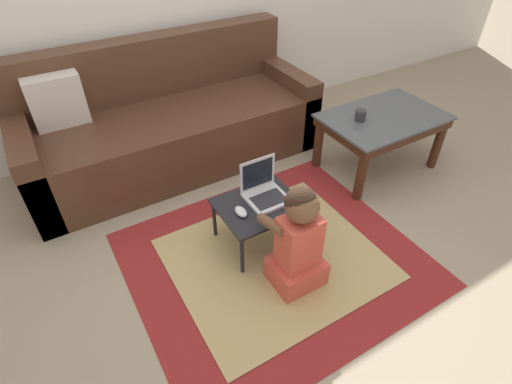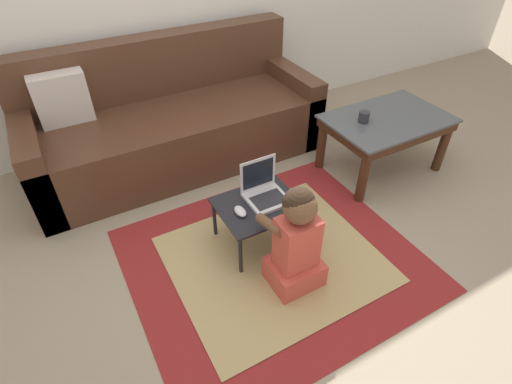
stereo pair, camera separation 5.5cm
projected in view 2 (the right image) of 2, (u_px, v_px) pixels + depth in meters
ground_plane at (257, 235)px, 2.67m from camera, size 16.00×16.00×0.00m
area_rug at (274, 259)px, 2.49m from camera, size 1.71×1.51×0.01m
couch at (174, 123)px, 3.20m from camera, size 2.25×0.88×0.93m
coffee_table at (386, 126)px, 3.03m from camera, size 0.92×0.60×0.46m
laptop_desk at (259, 209)px, 2.46m from camera, size 0.50×0.41×0.31m
laptop at (265, 193)px, 2.46m from camera, size 0.24×0.23×0.24m
computer_mouse at (240, 211)px, 2.36m from camera, size 0.06×0.11×0.03m
person_seated at (296, 241)px, 2.17m from camera, size 0.29×0.36×0.68m
cup_on_table at (364, 117)px, 2.90m from camera, size 0.08×0.08×0.08m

